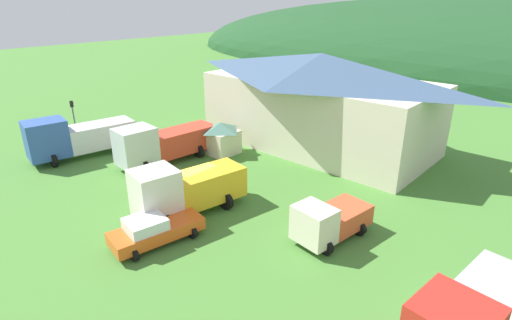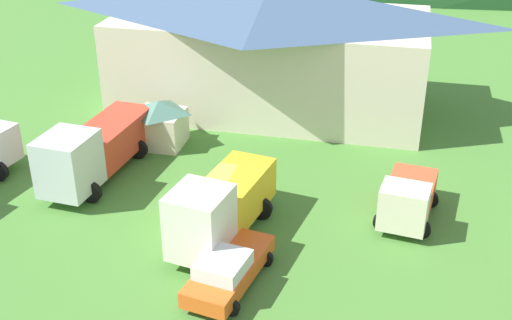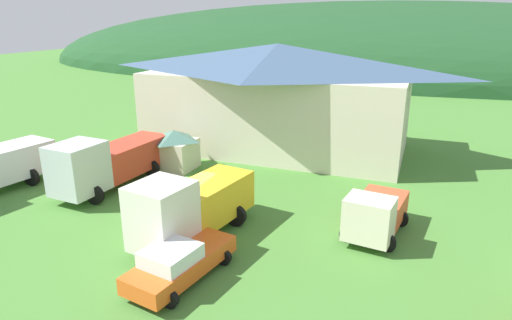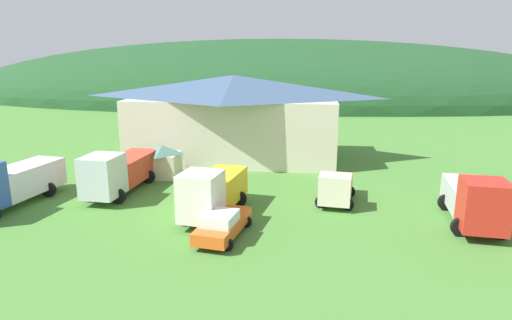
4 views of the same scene
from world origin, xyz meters
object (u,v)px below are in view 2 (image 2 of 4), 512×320
at_px(depot_building, 271,44).
at_px(tow_truck_silver, 93,149).
at_px(play_shed_cream, 160,122).
at_px(service_pickup_orange, 228,269).
at_px(heavy_rig_striped, 220,207).
at_px(traffic_cone_near_pickup, 61,194).
at_px(light_truck_cream, 407,199).

xyz_separation_m(depot_building, tow_truck_silver, (-6.84, -12.03, -2.50)).
relative_size(play_shed_cream, service_pickup_orange, 0.54).
xyz_separation_m(play_shed_cream, heavy_rig_striped, (6.08, -8.76, 0.33)).
bearing_deg(service_pickup_orange, traffic_cone_near_pickup, -107.04).
bearing_deg(heavy_rig_striped, play_shed_cream, -135.63).
xyz_separation_m(play_shed_cream, light_truck_cream, (14.13, -5.19, -0.23)).
distance_m(tow_truck_silver, service_pickup_orange, 11.71).
height_order(heavy_rig_striped, traffic_cone_near_pickup, heavy_rig_striped).
xyz_separation_m(depot_building, heavy_rig_striped, (1.14, -16.14, -2.47)).
relative_size(depot_building, heavy_rig_striped, 2.88).
relative_size(light_truck_cream, traffic_cone_near_pickup, 11.02).
height_order(light_truck_cream, service_pickup_orange, light_truck_cream).
height_order(heavy_rig_striped, service_pickup_orange, heavy_rig_striped).
bearing_deg(depot_building, service_pickup_orange, -83.00).
bearing_deg(tow_truck_silver, service_pickup_orange, 56.52).
bearing_deg(light_truck_cream, heavy_rig_striped, -58.43).
bearing_deg(service_pickup_orange, light_truck_cream, 144.15).
height_order(tow_truck_silver, light_truck_cream, tow_truck_silver).
bearing_deg(play_shed_cream, tow_truck_silver, -112.16).
relative_size(play_shed_cream, traffic_cone_near_pickup, 6.23).
relative_size(heavy_rig_striped, traffic_cone_near_pickup, 16.09).
height_order(play_shed_cream, heavy_rig_striped, heavy_rig_striped).
distance_m(tow_truck_silver, light_truck_cream, 16.05).
xyz_separation_m(play_shed_cream, service_pickup_orange, (7.30, -11.85, -0.59)).
bearing_deg(play_shed_cream, heavy_rig_striped, -55.23).
distance_m(depot_building, play_shed_cream, 9.31).
height_order(service_pickup_orange, traffic_cone_near_pickup, service_pickup_orange).
relative_size(tow_truck_silver, service_pickup_orange, 1.62).
height_order(depot_building, tow_truck_silver, depot_building).
distance_m(light_truck_cream, traffic_cone_near_pickup, 17.15).
bearing_deg(service_pickup_orange, depot_building, -163.14).
bearing_deg(traffic_cone_near_pickup, play_shed_cream, 66.42).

